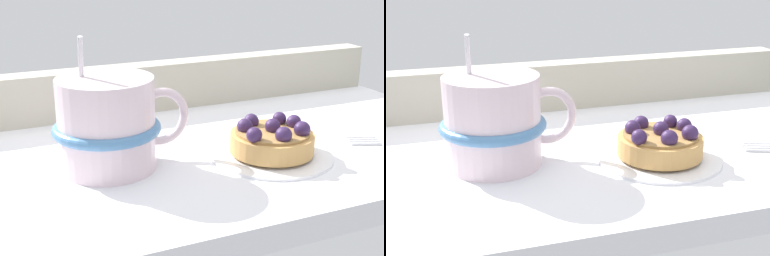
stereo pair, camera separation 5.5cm
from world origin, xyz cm
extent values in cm
cube|color=white|center=(0.00, 0.00, -1.30)|extent=(64.03, 36.04, 2.60)
cube|color=#B2AD99|center=(0.00, 16.31, 3.11)|extent=(62.75, 3.43, 6.22)
cylinder|color=white|center=(3.14, -5.33, 0.31)|extent=(12.84, 12.84, 0.61)
cylinder|color=white|center=(3.14, -5.33, 0.15)|extent=(7.06, 7.06, 0.31)
cylinder|color=tan|center=(3.14, -5.33, 1.62)|extent=(8.80, 8.80, 2.02)
cylinder|color=#A37942|center=(3.14, -5.33, 2.78)|extent=(7.75, 7.75, 0.30)
sphere|color=#331E47|center=(3.14, -5.33, 3.42)|extent=(1.62, 1.62, 1.62)
sphere|color=#331E47|center=(6.05, -4.92, 3.35)|extent=(1.60, 1.60, 1.60)
sphere|color=#331E47|center=(5.18, -3.43, 3.39)|extent=(1.52, 1.52, 1.52)
sphere|color=#331E47|center=(2.13, -2.67, 3.29)|extent=(1.65, 1.65, 1.65)
sphere|color=#331E47|center=(0.56, -4.07, 3.38)|extent=(1.65, 1.65, 1.65)
sphere|color=#331E47|center=(0.42, -6.98, 3.43)|extent=(1.60, 1.60, 1.60)
sphere|color=#331E47|center=(2.71, -8.09, 3.40)|extent=(1.70, 1.70, 1.70)
sphere|color=#331E47|center=(5.31, -7.49, 3.45)|extent=(1.70, 1.70, 1.70)
cylinder|color=silver|center=(-13.33, -1.18, 4.63)|extent=(9.54, 9.54, 9.27)
torus|color=#4C7FB2|center=(-13.33, -1.18, 4.17)|extent=(10.70, 10.70, 1.11)
torus|color=silver|center=(-7.65, -1.18, 4.63)|extent=(6.10, 0.91, 6.10)
cylinder|color=silver|center=(-15.23, -0.47, 10.12)|extent=(0.70, 2.18, 6.46)
cube|color=silver|center=(15.52, -4.68, 0.30)|extent=(3.33, 1.56, 0.60)
cube|color=silver|center=(15.24, -5.36, 0.30)|extent=(3.33, 1.56, 0.60)
cube|color=silver|center=(14.96, -6.04, 0.30)|extent=(3.33, 1.56, 0.60)
cube|color=silver|center=(14.68, -6.72, 0.30)|extent=(3.33, 1.56, 0.60)
camera|label=1|loc=(-26.20, -51.05, 21.61)|focal=51.16mm
camera|label=2|loc=(-21.05, -53.01, 21.61)|focal=51.16mm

